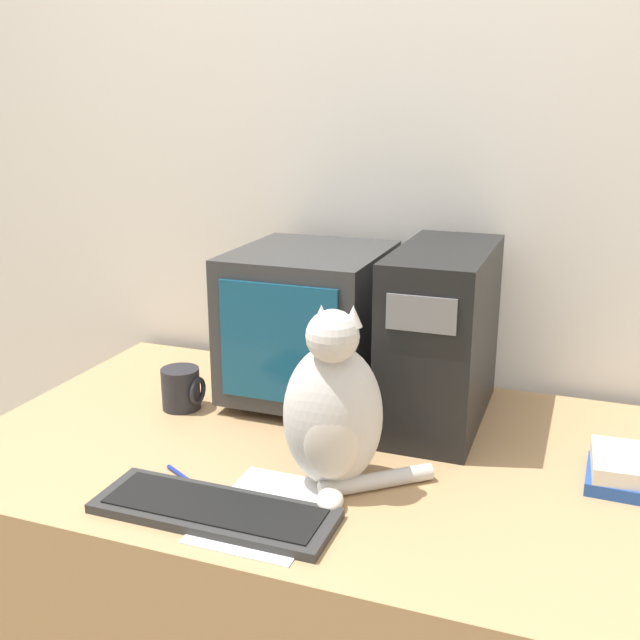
% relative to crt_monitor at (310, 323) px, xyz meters
% --- Properties ---
extents(wall_back, '(7.00, 0.05, 2.50)m').
position_rel_crt_monitor_xyz_m(wall_back, '(0.13, 0.29, 0.33)').
color(wall_back, silver).
rests_on(wall_back, ground_plane).
extents(desk, '(1.59, 0.97, 0.71)m').
position_rel_crt_monitor_xyz_m(desk, '(0.13, -0.26, -0.56)').
color(desk, tan).
rests_on(desk, ground_plane).
extents(crt_monitor, '(0.36, 0.41, 0.39)m').
position_rel_crt_monitor_xyz_m(crt_monitor, '(0.00, 0.00, 0.00)').
color(crt_monitor, '#333333').
rests_on(crt_monitor, desk).
extents(computer_tower, '(0.21, 0.46, 0.42)m').
position_rel_crt_monitor_xyz_m(computer_tower, '(0.34, -0.02, 0.01)').
color(computer_tower, black).
rests_on(computer_tower, desk).
extents(keyboard, '(0.46, 0.16, 0.02)m').
position_rel_crt_monitor_xyz_m(keyboard, '(0.04, -0.61, -0.19)').
color(keyboard, '#2D2D2D').
rests_on(keyboard, desk).
extents(cat, '(0.31, 0.25, 0.38)m').
position_rel_crt_monitor_xyz_m(cat, '(0.21, -0.42, -0.04)').
color(cat, silver).
rests_on(cat, desk).
extents(book_stack, '(0.15, 0.17, 0.06)m').
position_rel_crt_monitor_xyz_m(book_stack, '(0.76, -0.21, -0.17)').
color(book_stack, '#234793').
rests_on(book_stack, desk).
extents(pen, '(0.12, 0.07, 0.01)m').
position_rel_crt_monitor_xyz_m(pen, '(-0.08, -0.51, -0.20)').
color(pen, navy).
rests_on(pen, desk).
extents(paper_sheet, '(0.21, 0.30, 0.00)m').
position_rel_crt_monitor_xyz_m(paper_sheet, '(0.13, -0.56, -0.20)').
color(paper_sheet, white).
rests_on(paper_sheet, desk).
extents(mug, '(0.10, 0.10, 0.10)m').
position_rel_crt_monitor_xyz_m(mug, '(-0.27, -0.18, -0.15)').
color(mug, '#232328').
rests_on(mug, desk).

